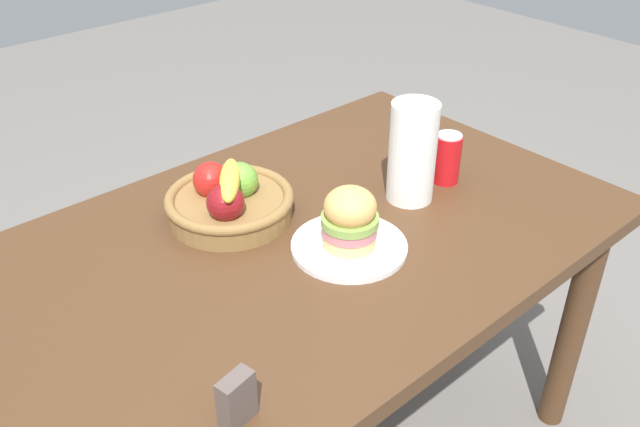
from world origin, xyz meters
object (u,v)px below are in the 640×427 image
sandwich (350,218)px  paper_towel_roll (412,152)px  napkin_holder (237,399)px  fruit_basket (229,199)px  soda_can (447,158)px  plate (349,246)px

sandwich → paper_towel_roll: bearing=12.9°
paper_towel_roll → napkin_holder: paper_towel_roll is taller
fruit_basket → paper_towel_roll: paper_towel_roll is taller
napkin_holder → paper_towel_roll: bearing=11.0°
soda_can → sandwich: bearing=-172.1°
plate → soda_can: (0.38, 0.05, 0.06)m
sandwich → napkin_holder: 0.49m
paper_towel_roll → napkin_holder: 0.75m
napkin_holder → soda_can: bearing=7.6°
soda_can → fruit_basket: bearing=156.3°
fruit_basket → napkin_holder: (-0.33, -0.48, -0.00)m
paper_towel_roll → napkin_holder: size_ratio=2.67×
fruit_basket → napkin_holder: bearing=-124.0°
sandwich → soda_can: sandwich is taller
plate → napkin_holder: (-0.44, -0.22, 0.04)m
fruit_basket → napkin_holder: size_ratio=3.22×
sandwich → paper_towel_roll: 0.26m
plate → sandwich: sandwich is taller
paper_towel_roll → napkin_holder: bearing=-158.5°
sandwich → plate: bearing=180.0°
sandwich → paper_towel_roll: size_ratio=0.56×
plate → fruit_basket: bearing=113.5°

